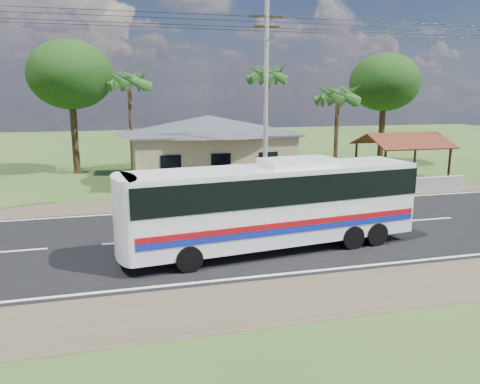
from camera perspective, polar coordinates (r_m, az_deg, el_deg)
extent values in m
plane|color=#2C4D1B|center=(19.84, 0.41, -5.15)|extent=(120.00, 120.00, 0.00)
cube|color=black|center=(19.83, 0.41, -5.12)|extent=(120.00, 10.00, 0.02)
cube|color=brown|center=(25.96, -3.30, -1.05)|extent=(120.00, 3.00, 0.01)
cube|color=brown|center=(14.05, 7.44, -12.63)|extent=(120.00, 3.00, 0.01)
cube|color=silver|center=(24.24, -2.46, -1.93)|extent=(120.00, 0.15, 0.01)
cube|color=silver|center=(15.59, 4.94, -9.95)|extent=(120.00, 0.15, 0.01)
cube|color=silver|center=(19.83, 0.41, -5.08)|extent=(120.00, 0.15, 0.01)
cube|color=tan|center=(32.15, -3.86, 4.34)|extent=(10.00, 8.00, 3.20)
cube|color=#4C4F54|center=(31.97, -3.90, 7.27)|extent=(10.60, 8.60, 0.10)
pyramid|color=#4C4F54|center=(31.90, -3.93, 9.33)|extent=(12.40, 10.00, 1.20)
cube|color=black|center=(27.76, -8.41, 3.25)|extent=(1.20, 0.08, 1.20)
cube|color=black|center=(28.23, -2.33, 3.51)|extent=(1.20, 0.08, 1.20)
cube|color=black|center=(29.01, 3.48, 3.72)|extent=(1.20, 0.08, 1.20)
cylinder|color=#322412|center=(29.83, 17.20, 2.66)|extent=(0.16, 0.16, 2.60)
cylinder|color=#322412|center=(32.91, 13.94, 3.66)|extent=(0.16, 0.16, 2.60)
cylinder|color=#322412|center=(32.47, 24.14, 2.86)|extent=(0.16, 0.16, 2.60)
cylinder|color=#322412|center=(35.32, 20.53, 3.80)|extent=(0.16, 0.16, 2.60)
cube|color=maroon|center=(31.47, 20.30, 5.85)|extent=(5.20, 2.28, 0.90)
cube|color=maroon|center=(33.29, 18.15, 6.29)|extent=(5.20, 2.28, 0.90)
cube|color=#322412|center=(32.35, 19.24, 6.69)|extent=(5.20, 0.12, 0.12)
cube|color=#9E9E99|center=(29.78, 20.34, 0.77)|extent=(7.00, 0.30, 0.90)
cylinder|color=#9E9E99|center=(26.05, 3.17, 11.19)|extent=(0.26, 0.26, 11.00)
cube|color=#322412|center=(26.35, 3.28, 20.58)|extent=(1.80, 0.12, 0.12)
cube|color=#322412|center=(26.28, 3.27, 19.50)|extent=(1.40, 0.10, 0.10)
cylinder|color=gray|center=(25.25, 3.98, 18.20)|extent=(0.08, 2.00, 0.08)
cube|color=gray|center=(24.31, 4.76, 18.44)|extent=(0.50, 0.18, 0.12)
cylinder|color=black|center=(25.11, -15.58, 20.16)|extent=(16.00, 0.02, 0.02)
cylinder|color=black|center=(29.45, 18.11, 18.72)|extent=(15.00, 0.02, 0.02)
cylinder|color=#47301E|center=(32.79, 11.64, 6.73)|extent=(0.28, 0.28, 6.00)
cylinder|color=#47301E|center=(35.59, 3.34, 8.56)|extent=(0.28, 0.28, 7.50)
cylinder|color=#47301E|center=(34.41, -13.14, 7.74)|extent=(0.28, 0.28, 7.00)
cylinder|color=#47301E|center=(36.56, -19.51, 6.77)|extent=(0.50, 0.50, 5.95)
ellipsoid|color=black|center=(36.47, -19.98, 13.31)|extent=(6.00, 6.00, 4.92)
cylinder|color=#47301E|center=(40.30, 16.87, 7.10)|extent=(0.50, 0.50, 5.60)
ellipsoid|color=black|center=(40.19, 17.22, 12.68)|extent=(5.60, 5.60, 4.59)
cube|color=white|center=(17.54, 4.34, -1.40)|extent=(11.22, 3.65, 2.76)
cube|color=black|center=(17.39, 4.37, 0.81)|extent=(11.28, 3.71, 1.01)
cube|color=black|center=(15.88, -13.83, -1.77)|extent=(0.37, 2.11, 1.65)
cube|color=#9A0911|center=(16.66, 6.07, -3.95)|extent=(10.76, 1.38, 0.20)
cube|color=#0E1D9A|center=(16.72, 6.05, -4.70)|extent=(10.76, 1.38, 0.20)
cube|color=white|center=(17.67, 7.10, 3.65)|extent=(2.92, 1.80, 0.28)
cylinder|color=black|center=(15.72, -6.26, -8.10)|extent=(0.95, 0.43, 0.92)
cylinder|color=black|center=(17.66, -8.11, -5.88)|extent=(0.95, 0.43, 0.92)
cylinder|color=black|center=(18.38, 13.51, -5.38)|extent=(0.95, 0.43, 0.92)
cylinder|color=black|center=(20.07, 10.05, -3.77)|extent=(0.95, 0.43, 0.92)
cylinder|color=black|center=(19.02, 16.24, -4.95)|extent=(0.95, 0.43, 0.92)
cylinder|color=black|center=(20.65, 12.66, -3.43)|extent=(0.95, 0.43, 0.92)
imported|color=black|center=(26.04, 5.99, -0.02)|extent=(1.85, 0.87, 0.93)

